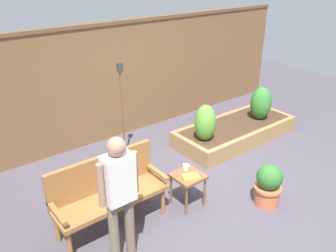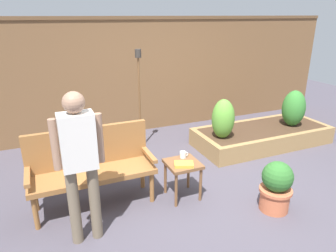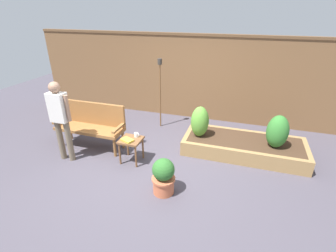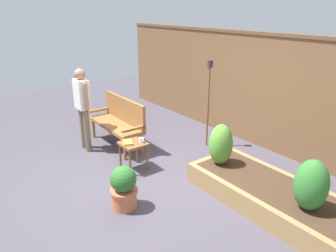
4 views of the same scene
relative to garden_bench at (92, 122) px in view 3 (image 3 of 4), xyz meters
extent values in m
plane|color=#47424C|center=(1.44, -0.41, -0.54)|extent=(14.00, 14.00, 0.00)
cube|color=brown|center=(1.44, 2.19, 0.51)|extent=(8.40, 0.10, 2.10)
cube|color=brown|center=(1.44, 2.19, 1.59)|extent=(8.40, 0.14, 0.06)
cylinder|color=#936033|center=(0.66, 0.08, -0.34)|extent=(0.06, 0.06, 0.40)
cylinder|color=#936033|center=(0.66, -0.28, -0.34)|extent=(0.06, 0.06, 0.40)
cylinder|color=#936033|center=(-0.66, 0.08, -0.34)|extent=(0.06, 0.06, 0.40)
cylinder|color=#936033|center=(-0.66, -0.28, -0.34)|extent=(0.06, 0.06, 0.40)
cube|color=#936033|center=(0.00, -0.10, -0.11)|extent=(1.44, 0.48, 0.06)
cube|color=#936033|center=(0.00, 0.11, 0.16)|extent=(1.44, 0.06, 0.48)
cube|color=#936033|center=(-0.69, -0.10, 0.02)|extent=(0.06, 0.48, 0.04)
cube|color=#936033|center=(0.69, -0.10, 0.02)|extent=(0.06, 0.48, 0.04)
cylinder|color=brown|center=(1.22, -0.16, -0.32)|extent=(0.04, 0.04, 0.44)
cylinder|color=brown|center=(1.22, -0.49, -0.32)|extent=(0.04, 0.04, 0.44)
cylinder|color=brown|center=(0.89, -0.16, -0.32)|extent=(0.04, 0.04, 0.44)
cylinder|color=brown|center=(0.89, -0.49, -0.32)|extent=(0.04, 0.04, 0.44)
cube|color=brown|center=(1.05, -0.33, -0.08)|extent=(0.40, 0.40, 0.04)
cylinder|color=white|center=(1.11, -0.20, -0.02)|extent=(0.08, 0.08, 0.08)
torus|color=white|center=(1.16, -0.20, -0.02)|extent=(0.06, 0.01, 0.06)
cube|color=gold|center=(1.02, -0.41, -0.05)|extent=(0.26, 0.22, 0.04)
cylinder|color=#C66642|center=(1.93, -1.00, -0.42)|extent=(0.34, 0.34, 0.24)
cylinder|color=#C66642|center=(1.93, -1.00, -0.28)|extent=(0.38, 0.38, 0.04)
sphere|color=#2D6628|center=(1.93, -1.00, -0.11)|extent=(0.35, 0.35, 0.35)
cube|color=#997547|center=(3.09, 0.19, -0.39)|extent=(2.40, 0.09, 0.30)
cube|color=#997547|center=(3.09, 1.10, -0.39)|extent=(2.40, 0.09, 0.30)
cube|color=#997547|center=(1.94, 0.65, -0.39)|extent=(0.09, 0.82, 0.30)
cube|color=#997547|center=(4.25, 0.65, -0.39)|extent=(0.09, 0.82, 0.30)
cube|color=#422D1E|center=(3.09, 0.65, -0.39)|extent=(2.22, 0.82, 0.30)
cylinder|color=brown|center=(2.18, 0.55, -0.21)|extent=(0.04, 0.04, 0.06)
ellipsoid|color=#569333|center=(2.18, 0.55, 0.08)|extent=(0.36, 0.36, 0.64)
cylinder|color=brown|center=(3.65, 0.55, -0.21)|extent=(0.04, 0.04, 0.06)
ellipsoid|color=#33752D|center=(3.65, 0.55, 0.08)|extent=(0.40, 0.40, 0.64)
cylinder|color=brown|center=(1.06, 1.34, 0.23)|extent=(0.03, 0.03, 1.55)
cylinder|color=#332D28|center=(1.06, 1.34, 1.07)|extent=(0.10, 0.10, 0.13)
cylinder|color=#70604C|center=(-0.08, -0.64, -0.13)|extent=(0.11, 0.11, 0.82)
cylinder|color=#70604C|center=(-0.28, -0.64, -0.13)|extent=(0.11, 0.11, 0.82)
cube|color=silver|center=(-0.18, -0.64, 0.55)|extent=(0.32, 0.20, 0.54)
cylinder|color=#9E755B|center=(0.02, -0.64, 0.55)|extent=(0.07, 0.07, 0.49)
cylinder|color=#9E755B|center=(-0.38, -0.64, 0.55)|extent=(0.07, 0.07, 0.49)
sphere|color=#9E755B|center=(-0.18, -0.64, 0.92)|extent=(0.20, 0.20, 0.20)
camera|label=1|loc=(-1.66, -3.36, 2.57)|focal=38.00mm
camera|label=2|loc=(-0.44, -3.35, 1.64)|focal=32.73mm
camera|label=3|loc=(2.98, -4.02, 2.16)|focal=26.65mm
camera|label=4|loc=(5.26, -2.74, 2.03)|focal=34.12mm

